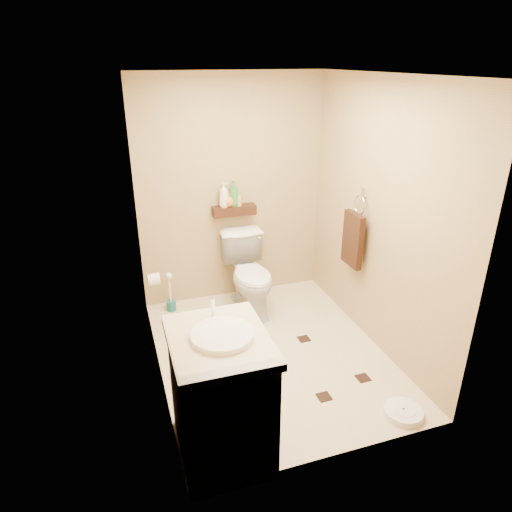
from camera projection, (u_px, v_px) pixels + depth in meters
name	position (u px, v px, depth m)	size (l,w,h in m)	color
ground	(271.00, 353.00, 4.22)	(2.50, 2.50, 0.00)	beige
wall_back	(232.00, 192.00, 4.82)	(2.00, 0.04, 2.40)	tan
wall_front	(347.00, 303.00, 2.65)	(2.00, 0.04, 2.40)	tan
wall_left	(149.00, 246.00, 3.45)	(0.04, 2.50, 2.40)	tan
wall_right	(379.00, 219.00, 4.02)	(0.04, 2.50, 2.40)	tan
ceiling	(275.00, 74.00, 3.26)	(2.00, 2.50, 0.02)	silver
wall_shelf	(234.00, 210.00, 4.83)	(0.46, 0.14, 0.10)	#3A1C10
floor_accents	(278.00, 355.00, 4.18)	(1.31, 1.33, 0.01)	black
toilet	(250.00, 275.00, 4.80)	(0.46, 0.80, 0.81)	white
vanity	(221.00, 394.00, 3.00)	(0.63, 0.76, 1.06)	brown
bathroom_scale	(403.00, 412.00, 3.47)	(0.35, 0.35, 0.06)	white
toilet_brush	(171.00, 297.00, 4.87)	(0.10, 0.10, 0.45)	#175F5C
towel_ring	(353.00, 237.00, 4.32)	(0.12, 0.30, 0.76)	silver
toilet_paper	(154.00, 279.00, 4.27)	(0.12, 0.11, 0.12)	white
bottle_a	(224.00, 195.00, 4.72)	(0.10, 0.10, 0.26)	white
bottle_b	(224.00, 199.00, 4.74)	(0.07, 0.07, 0.16)	yellow
bottle_c	(228.00, 199.00, 4.76)	(0.12, 0.12, 0.16)	orange
bottle_d	(234.00, 194.00, 4.75)	(0.10, 0.10, 0.27)	#2C842F
bottle_e	(238.00, 199.00, 4.79)	(0.07, 0.07, 0.15)	#E69F4C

